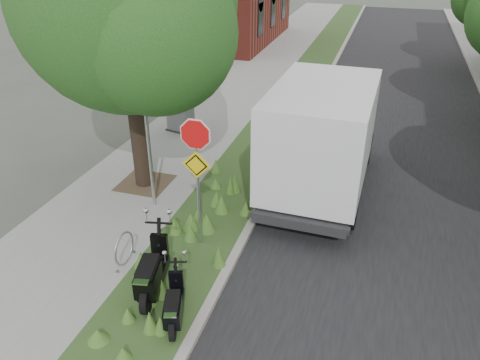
{
  "coord_description": "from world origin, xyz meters",
  "views": [
    {
      "loc": [
        2.15,
        -7.67,
        6.66
      ],
      "look_at": [
        -0.79,
        1.72,
        1.3
      ],
      "focal_mm": 35.0,
      "sensor_mm": 36.0,
      "label": 1
    }
  ],
  "objects_px": {
    "utility_cabinet": "(180,114)",
    "scooter_far": "(174,309)",
    "scooter_near": "(152,277)",
    "box_truck": "(324,132)",
    "sign_assembly": "(196,158)"
  },
  "relations": [
    {
      "from": "box_truck",
      "to": "utility_cabinet",
      "type": "distance_m",
      "value": 6.12
    },
    {
      "from": "box_truck",
      "to": "sign_assembly",
      "type": "bearing_deg",
      "value": -121.82
    },
    {
      "from": "utility_cabinet",
      "to": "scooter_far",
      "type": "bearing_deg",
      "value": -67.03
    },
    {
      "from": "scooter_far",
      "to": "box_truck",
      "type": "xyz_separation_m",
      "value": [
        1.75,
        6.08,
        1.31
      ]
    },
    {
      "from": "box_truck",
      "to": "utility_cabinet",
      "type": "xyz_separation_m",
      "value": [
        -5.43,
        2.61,
        -1.03
      ]
    },
    {
      "from": "scooter_near",
      "to": "utility_cabinet",
      "type": "height_order",
      "value": "utility_cabinet"
    },
    {
      "from": "box_truck",
      "to": "scooter_far",
      "type": "bearing_deg",
      "value": -106.03
    },
    {
      "from": "sign_assembly",
      "to": "box_truck",
      "type": "distance_m",
      "value": 4.26
    },
    {
      "from": "scooter_near",
      "to": "box_truck",
      "type": "bearing_deg",
      "value": 65.72
    },
    {
      "from": "sign_assembly",
      "to": "box_truck",
      "type": "xyz_separation_m",
      "value": [
        2.23,
        3.59,
        -0.55
      ]
    },
    {
      "from": "scooter_near",
      "to": "scooter_far",
      "type": "distance_m",
      "value": 0.94
    },
    {
      "from": "scooter_near",
      "to": "scooter_far",
      "type": "bearing_deg",
      "value": -38.06
    },
    {
      "from": "box_truck",
      "to": "utility_cabinet",
      "type": "height_order",
      "value": "box_truck"
    },
    {
      "from": "scooter_near",
      "to": "utility_cabinet",
      "type": "bearing_deg",
      "value": 109.97
    },
    {
      "from": "scooter_near",
      "to": "box_truck",
      "type": "relative_size",
      "value": 0.31
    }
  ]
}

